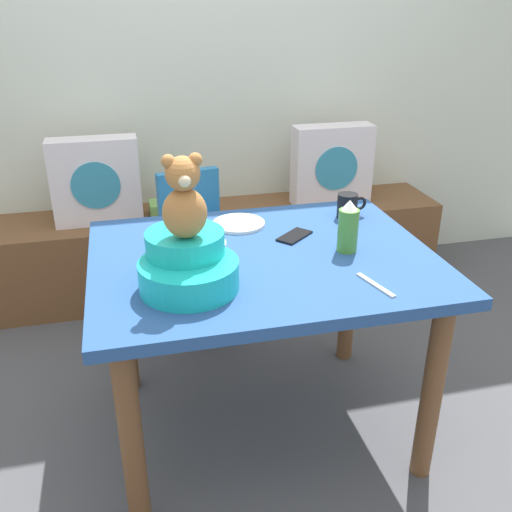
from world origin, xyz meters
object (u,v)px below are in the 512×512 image
at_px(dining_table, 263,284).
at_px(dinner_plate_far, 198,244).
at_px(ketchup_bottle, 348,227).
at_px(coffee_mug, 348,205).
at_px(pillow_floral_right, 332,165).
at_px(teddy_bear, 184,199).
at_px(dinner_plate_near, 239,224).
at_px(pillow_floral_left, 96,181).
at_px(highchair, 199,233).
at_px(infant_seat_teal, 188,264).
at_px(book_stack, 169,208).
at_px(cell_phone, 294,236).

relative_size(dining_table, dinner_plate_far, 5.79).
xyz_separation_m(ketchup_bottle, coffee_mug, (0.13, 0.30, -0.04)).
height_order(pillow_floral_right, ketchup_bottle, ketchup_bottle).
xyz_separation_m(teddy_bear, dinner_plate_near, (0.25, 0.45, -0.27)).
distance_m(pillow_floral_left, coffee_mug, 1.35).
distance_m(highchair, ketchup_bottle, 0.95).
height_order(pillow_floral_left, infant_seat_teal, same).
xyz_separation_m(highchair, dinner_plate_far, (-0.09, -0.64, 0.22)).
bearing_deg(dining_table, pillow_floral_left, 115.94).
bearing_deg(dining_table, book_stack, 100.24).
bearing_deg(dinner_plate_far, pillow_floral_left, 109.37).
relative_size(highchair, dinner_plate_near, 3.95).
xyz_separation_m(pillow_floral_right, teddy_bear, (-0.97, -1.35, 0.34)).
relative_size(book_stack, dinner_plate_far, 1.00).
relative_size(coffee_mug, dinner_plate_near, 0.60).
distance_m(pillow_floral_left, dinner_plate_near, 1.06).
xyz_separation_m(pillow_floral_right, coffee_mug, (-0.28, -0.91, 0.11)).
bearing_deg(dinner_plate_far, pillow_floral_right, 49.58).
bearing_deg(pillow_floral_right, teddy_bear, -125.78).
height_order(dining_table, highchair, highchair).
relative_size(pillow_floral_left, dinner_plate_far, 2.20).
distance_m(book_stack, dinner_plate_far, 1.11).
bearing_deg(dinner_plate_far, teddy_bear, -103.61).
height_order(pillow_floral_left, pillow_floral_right, same).
bearing_deg(coffee_mug, dinner_plate_near, 178.08).
xyz_separation_m(pillow_floral_right, dinner_plate_near, (-0.72, -0.90, 0.07)).
height_order(book_stack, teddy_bear, teddy_bear).
height_order(teddy_bear, ketchup_bottle, teddy_bear).
bearing_deg(dinner_plate_near, ketchup_bottle, -45.57).
xyz_separation_m(pillow_floral_left, book_stack, (0.36, 0.02, -0.18)).
height_order(infant_seat_teal, ketchup_bottle, ketchup_bottle).
relative_size(pillow_floral_left, teddy_bear, 1.76).
relative_size(dining_table, highchair, 1.47).
bearing_deg(book_stack, cell_phone, -71.23).
distance_m(dinner_plate_far, cell_phone, 0.35).
bearing_deg(dinner_plate_near, cell_phone, -43.20).
bearing_deg(infant_seat_teal, teddy_bear, -90.00).
height_order(pillow_floral_right, teddy_bear, teddy_bear).
bearing_deg(pillow_floral_left, book_stack, 3.35).
height_order(pillow_floral_right, coffee_mug, pillow_floral_right).
height_order(pillow_floral_right, dining_table, pillow_floral_right).
height_order(book_stack, dinner_plate_near, dinner_plate_near).
distance_m(dining_table, cell_phone, 0.23).
distance_m(teddy_bear, ketchup_bottle, 0.61).
xyz_separation_m(coffee_mug, dinner_plate_near, (-0.44, 0.01, -0.04)).
bearing_deg(infant_seat_teal, cell_phone, 33.85).
height_order(ketchup_bottle, cell_phone, ketchup_bottle).
xyz_separation_m(ketchup_bottle, cell_phone, (-0.14, 0.16, -0.08)).
height_order(book_stack, cell_phone, cell_phone).
relative_size(pillow_floral_right, dinner_plate_near, 2.20).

